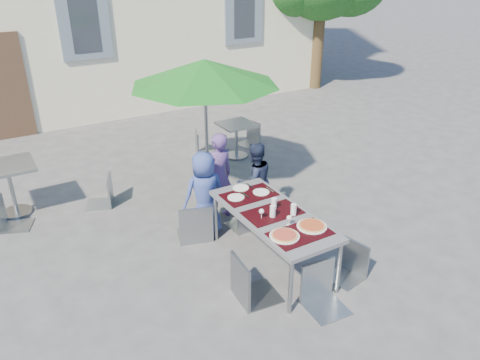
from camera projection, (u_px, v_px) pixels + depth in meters
ground at (281, 311)px, 5.23m from camera, size 90.00×90.00×0.00m
dining_table at (273, 217)px, 5.73m from camera, size 0.80×1.85×0.76m
pizza_near_left at (285, 235)px, 5.22m from camera, size 0.34×0.34×0.03m
pizza_near_right at (312, 226)px, 5.40m from camera, size 0.35×0.35×0.03m
glassware at (279, 210)px, 5.63m from camera, size 0.44×0.48×0.15m
place_settings at (246, 192)px, 6.18m from camera, size 0.62×0.46×0.01m
child_0 at (204, 194)px, 6.45m from camera, size 0.63×0.43×1.23m
child_1 at (218, 177)px, 6.82m from camera, size 0.52×0.38×1.35m
child_2 at (254, 181)px, 6.85m from camera, size 0.59×0.35×1.20m
chair_0 at (194, 200)px, 6.28m from camera, size 0.57×0.58×1.05m
chair_1 at (246, 196)px, 6.57m from camera, size 0.42×0.43×0.91m
chair_2 at (268, 188)px, 6.63m from camera, size 0.50×0.50×1.03m
chair_3 at (249, 254)px, 5.15m from camera, size 0.52×0.51×1.06m
chair_4 at (353, 242)px, 5.60m from camera, size 0.45×0.44×0.86m
chair_5 at (325, 262)px, 5.10m from camera, size 0.46×0.47×0.98m
patio_umbrella at (205, 74)px, 7.12m from camera, size 2.35×2.35×2.18m
cafe_table_0 at (9, 179)px, 6.95m from camera, size 0.76×0.76×0.81m
bg_chair_l_0 at (3, 195)px, 6.61m from camera, size 0.52×0.52×0.91m
bg_chair_r_0 at (102, 174)px, 7.24m from camera, size 0.53×0.53×0.92m
cafe_table_1 at (236, 135)px, 9.03m from camera, size 0.64×0.64×0.68m
bg_chair_l_1 at (202, 128)px, 9.03m from camera, size 0.56×0.55×0.97m
bg_chair_r_1 at (250, 120)px, 9.65m from camera, size 0.47×0.47×0.87m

